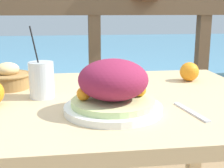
# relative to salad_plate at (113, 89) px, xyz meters

# --- Properties ---
(patio_table) EXTENTS (1.05, 0.85, 0.71)m
(patio_table) POSITION_rel_salad_plate_xyz_m (0.02, 0.16, -0.16)
(patio_table) COLOR tan
(patio_table) RESTS_ON ground_plane
(railing_fence) EXTENTS (2.80, 0.08, 1.06)m
(railing_fence) POSITION_rel_salad_plate_xyz_m (0.02, 1.01, -0.05)
(railing_fence) COLOR brown
(railing_fence) RESTS_ON ground_plane
(sea_backdrop) EXTENTS (12.00, 4.00, 0.50)m
(sea_backdrop) POSITION_rel_salad_plate_xyz_m (0.02, 3.51, -0.54)
(sea_backdrop) COLOR teal
(sea_backdrop) RESTS_ON ground_plane
(salad_plate) EXTENTS (0.29, 0.29, 0.16)m
(salad_plate) POSITION_rel_salad_plate_xyz_m (0.00, 0.00, 0.00)
(salad_plate) COLOR white
(salad_plate) RESTS_ON patio_table
(drink_glass) EXTENTS (0.08, 0.08, 0.24)m
(drink_glass) POSITION_rel_salad_plate_xyz_m (-0.22, 0.18, -0.01)
(drink_glass) COLOR silver
(drink_glass) RESTS_ON patio_table
(bread_basket) EXTENTS (0.17, 0.17, 0.10)m
(bread_basket) POSITION_rel_salad_plate_xyz_m (-0.36, 0.33, -0.03)
(bread_basket) COLOR olive
(bread_basket) RESTS_ON patio_table
(fork) EXTENTS (0.05, 0.18, 0.00)m
(fork) POSITION_rel_salad_plate_xyz_m (0.22, -0.04, -0.07)
(fork) COLOR silver
(fork) RESTS_ON patio_table
(orange_near_glass) EXTENTS (0.08, 0.08, 0.08)m
(orange_near_glass) POSITION_rel_salad_plate_xyz_m (0.37, 0.36, -0.03)
(orange_near_glass) COLOR orange
(orange_near_glass) RESTS_ON patio_table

